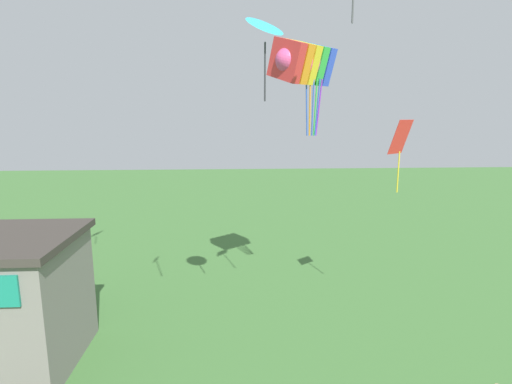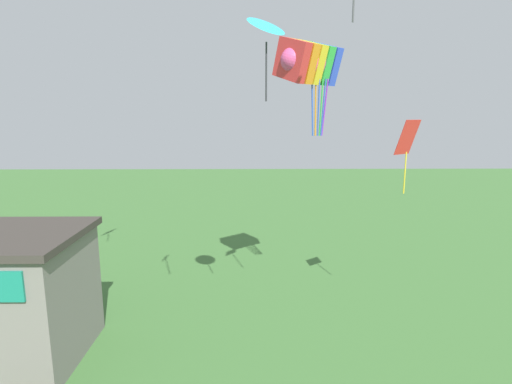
% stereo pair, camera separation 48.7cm
% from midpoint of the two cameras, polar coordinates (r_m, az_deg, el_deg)
% --- Properties ---
extents(kite_rainbow_parafoil, '(3.07, 2.94, 3.68)m').
position_cam_midpoint_polar(kite_rainbow_parafoil, '(16.11, 8.34, 17.90)').
color(kite_rainbow_parafoil, '#E54C8C').
extents(kite_cyan_delta, '(1.53, 1.51, 2.44)m').
position_cam_midpoint_polar(kite_cyan_delta, '(12.09, 2.75, 22.57)').
color(kite_cyan_delta, '#2DB2C6').
extents(kite_red_diamond, '(1.03, 0.93, 2.72)m').
position_cam_midpoint_polar(kite_red_diamond, '(15.77, 21.62, 6.64)').
color(kite_red_diamond, red).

